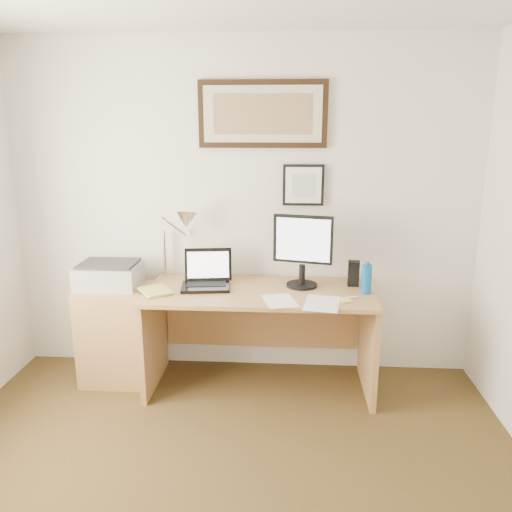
# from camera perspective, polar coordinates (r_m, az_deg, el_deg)

# --- Properties ---
(wall_back) EXTENTS (3.50, 0.02, 2.50)m
(wall_back) POSITION_cam_1_polar(r_m,az_deg,el_deg) (3.77, -1.54, 5.18)
(wall_back) COLOR white
(wall_back) RESTS_ON ground
(side_cabinet) EXTENTS (0.50, 0.40, 0.73)m
(side_cabinet) POSITION_cam_1_polar(r_m,az_deg,el_deg) (3.91, -15.60, -8.57)
(side_cabinet) COLOR #A47445
(side_cabinet) RESTS_ON floor
(water_bottle) EXTENTS (0.07, 0.07, 0.20)m
(water_bottle) POSITION_cam_1_polar(r_m,az_deg,el_deg) (3.51, 12.51, -2.62)
(water_bottle) COLOR #0D54AB
(water_bottle) RESTS_ON desk
(bottle_cap) EXTENTS (0.04, 0.04, 0.02)m
(bottle_cap) POSITION_cam_1_polar(r_m,az_deg,el_deg) (3.48, 12.61, -0.88)
(bottle_cap) COLOR #0D54AB
(bottle_cap) RESTS_ON water_bottle
(speaker) EXTENTS (0.09, 0.08, 0.18)m
(speaker) POSITION_cam_1_polar(r_m,az_deg,el_deg) (3.66, 11.09, -1.97)
(speaker) COLOR black
(speaker) RESTS_ON desk
(paper_sheet_a) EXTENTS (0.26, 0.32, 0.00)m
(paper_sheet_a) POSITION_cam_1_polar(r_m,az_deg,el_deg) (3.31, 2.72, -5.12)
(paper_sheet_a) COLOR white
(paper_sheet_a) RESTS_ON desk
(paper_sheet_b) EXTENTS (0.27, 0.34, 0.00)m
(paper_sheet_b) POSITION_cam_1_polar(r_m,az_deg,el_deg) (3.28, 7.54, -5.38)
(paper_sheet_b) COLOR white
(paper_sheet_b) RESTS_ON desk
(sticky_pad) EXTENTS (0.09, 0.09, 0.01)m
(sticky_pad) POSITION_cam_1_polar(r_m,az_deg,el_deg) (3.35, 10.22, -5.02)
(sticky_pad) COLOR #E8D66E
(sticky_pad) RESTS_ON desk
(marker_pen) EXTENTS (0.14, 0.06, 0.02)m
(marker_pen) POSITION_cam_1_polar(r_m,az_deg,el_deg) (3.40, 10.51, -4.72)
(marker_pen) COLOR white
(marker_pen) RESTS_ON desk
(book) EXTENTS (0.30, 0.31, 0.02)m
(book) POSITION_cam_1_polar(r_m,az_deg,el_deg) (3.51, -12.85, -4.17)
(book) COLOR #C8BA5E
(book) RESTS_ON desk
(desk) EXTENTS (1.60, 0.70, 0.75)m
(desk) POSITION_cam_1_polar(r_m,az_deg,el_deg) (3.68, 0.48, -6.96)
(desk) COLOR #A47445
(desk) RESTS_ON floor
(laptop) EXTENTS (0.37, 0.33, 0.26)m
(laptop) POSITION_cam_1_polar(r_m,az_deg,el_deg) (3.60, -5.66, -2.60)
(laptop) COLOR black
(laptop) RESTS_ON desk
(lcd_monitor) EXTENTS (0.42, 0.22, 0.52)m
(lcd_monitor) POSITION_cam_1_polar(r_m,az_deg,el_deg) (3.52, 5.36, 0.98)
(lcd_monitor) COLOR black
(lcd_monitor) RESTS_ON desk
(printer) EXTENTS (0.44, 0.34, 0.18)m
(printer) POSITION_cam_1_polar(r_m,az_deg,el_deg) (3.80, -16.43, -2.04)
(printer) COLOR #A7A7AA
(printer) RESTS_ON side_cabinet
(desk_lamp) EXTENTS (0.29, 0.27, 0.53)m
(desk_lamp) POSITION_cam_1_polar(r_m,az_deg,el_deg) (3.65, -8.21, 3.74)
(desk_lamp) COLOR silver
(desk_lamp) RESTS_ON desk
(picture_large) EXTENTS (0.92, 0.04, 0.47)m
(picture_large) POSITION_cam_1_polar(r_m,az_deg,el_deg) (3.68, 0.76, 15.91)
(picture_large) COLOR black
(picture_large) RESTS_ON wall_back
(picture_small) EXTENTS (0.30, 0.03, 0.30)m
(picture_small) POSITION_cam_1_polar(r_m,az_deg,el_deg) (3.70, 5.43, 8.07)
(picture_small) COLOR black
(picture_small) RESTS_ON wall_back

